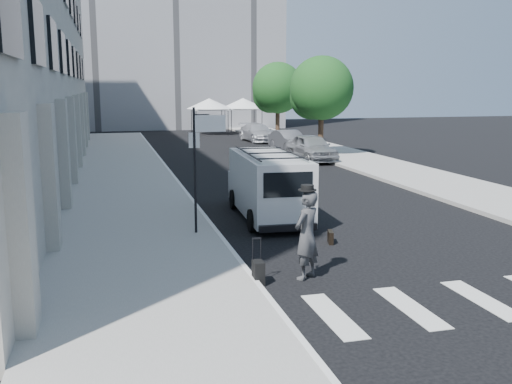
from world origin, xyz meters
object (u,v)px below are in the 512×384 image
parked_car_a (311,148)px  parked_car_c (258,133)px  briefcase (330,237)px  cargo_van (267,185)px  businessman (307,235)px  parked_car_b (289,141)px  suitcase (258,272)px

parked_car_a → parked_car_c: parked_car_a is taller
briefcase → cargo_van: 3.69m
businessman → cargo_van: cargo_van is taller
parked_car_a → parked_car_b: parked_car_a is taller
parked_car_c → cargo_van: bearing=-108.9°
businessman → briefcase: size_ratio=4.52×
parked_car_a → cargo_van: bearing=-118.0°
suitcase → businessman: bearing=7.2°
businessman → briefcase: (1.62, 2.57, -0.83)m
businessman → briefcase: businessman is taller
businessman → cargo_van: bearing=-135.1°
briefcase → parked_car_a: 17.54m
briefcase → parked_car_b: bearing=90.0°
businessman → parked_car_b: 25.78m
suitcase → parked_car_a: size_ratio=0.22×
businessman → parked_car_c: (7.25, 31.50, -0.30)m
cargo_van → suitcase: bearing=-104.6°
cargo_van → businessman: bearing=-94.8°
businessman → briefcase: bearing=-159.6°
parked_car_b → parked_car_c: (-0.33, 6.85, 0.01)m
suitcase → parked_car_a: (8.30, 19.30, 0.51)m
parked_car_a → briefcase: bearing=-110.7°
parked_car_c → businessman: bearing=-107.7°
businessman → suitcase: (-1.12, -0.10, -0.73)m
suitcase → parked_car_b: (8.70, 24.75, 0.41)m
parked_car_b → briefcase: bearing=-110.1°
parked_car_a → parked_car_b: 5.46m
businessman → parked_car_c: size_ratio=0.42×
businessman → cargo_van: (0.83, 6.06, 0.08)m
briefcase → parked_car_c: size_ratio=0.09×
businessman → parked_car_c: 32.32m
briefcase → parked_car_c: bearing=94.1°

